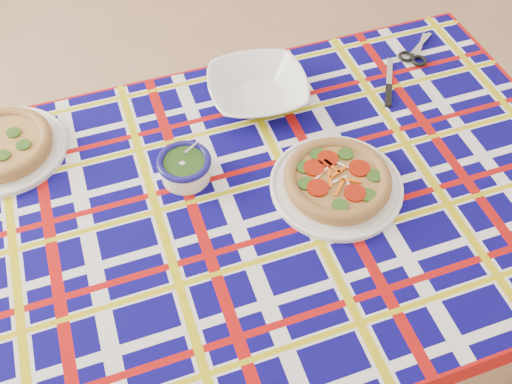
# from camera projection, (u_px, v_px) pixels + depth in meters

# --- Properties ---
(floor) EXTENTS (4.00, 4.00, 0.00)m
(floor) POSITION_uv_depth(u_px,v_px,m) (110.00, 213.00, 2.01)
(floor) COLOR #936B4C
(floor) RESTS_ON ground
(dining_table) EXTENTS (1.67, 1.41, 0.67)m
(dining_table) POSITION_uv_depth(u_px,v_px,m) (263.00, 219.00, 1.26)
(dining_table) COLOR brown
(dining_table) RESTS_ON floor
(tablecloth) EXTENTS (1.71, 1.45, 0.09)m
(tablecloth) POSITION_uv_depth(u_px,v_px,m) (263.00, 213.00, 1.24)
(tablecloth) COLOR #090559
(tablecloth) RESTS_ON dining_table
(main_focaccia_plate) EXTENTS (0.39, 0.39, 0.06)m
(main_focaccia_plate) POSITION_uv_depth(u_px,v_px,m) (337.00, 179.00, 1.20)
(main_focaccia_plate) COLOR #AC793D
(main_focaccia_plate) RESTS_ON tablecloth
(pesto_bowl) EXTENTS (0.16, 0.16, 0.07)m
(pesto_bowl) POSITION_uv_depth(u_px,v_px,m) (185.00, 166.00, 1.21)
(pesto_bowl) COLOR #18360E
(pesto_bowl) RESTS_ON tablecloth
(serving_bowl) EXTENTS (0.30, 0.30, 0.06)m
(serving_bowl) POSITION_uv_depth(u_px,v_px,m) (257.00, 90.00, 1.37)
(serving_bowl) COLOR white
(serving_bowl) RESTS_ON tablecloth
(second_focaccia_plate) EXTENTS (0.37, 0.37, 0.05)m
(second_focaccia_plate) POSITION_uv_depth(u_px,v_px,m) (3.00, 144.00, 1.27)
(second_focaccia_plate) COLOR #AC793D
(second_focaccia_plate) RESTS_ON tablecloth
(table_knife) EXTENTS (0.03, 0.20, 0.01)m
(table_knife) POSITION_uv_depth(u_px,v_px,m) (390.00, 73.00, 1.45)
(table_knife) COLOR silver
(table_knife) RESTS_ON tablecloth
(kitchen_scissors) EXTENTS (0.14, 0.19, 0.01)m
(kitchen_scissors) POSITION_uv_depth(u_px,v_px,m) (421.00, 44.00, 1.51)
(kitchen_scissors) COLOR silver
(kitchen_scissors) RESTS_ON tablecloth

